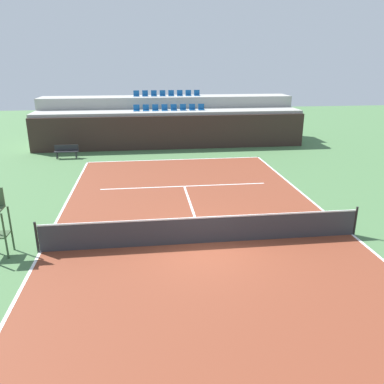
{
  "coord_description": "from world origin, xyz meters",
  "views": [
    {
      "loc": [
        -1.9,
        -11.93,
        5.98
      ],
      "look_at": [
        -0.16,
        2.0,
        1.2
      ],
      "focal_mm": 36.14,
      "sensor_mm": 36.0,
      "label": 1
    }
  ],
  "objects": [
    {
      "name": "stands_tier_lower",
      "position": [
        0.0,
        16.49,
        1.27
      ],
      "size": [
        19.3,
        2.4,
        2.55
      ],
      "primitive_type": "cube",
      "color": "#9E9E99",
      "rests_on": "ground_plane"
    },
    {
      "name": "service_line_far",
      "position": [
        0.0,
        6.4,
        0.01
      ],
      "size": [
        8.26,
        0.1,
        0.0
      ],
      "primitive_type": "cube",
      "color": "white",
      "rests_on": "court_surface"
    },
    {
      "name": "ground_plane",
      "position": [
        0.0,
        0.0,
        0.0
      ],
      "size": [
        80.0,
        80.0,
        0.0
      ],
      "primitive_type": "plane",
      "color": "#477042"
    },
    {
      "name": "seating_row_upper",
      "position": [
        -0.0,
        18.99,
        3.49
      ],
      "size": [
        5.16,
        0.44,
        0.44
      ],
      "color": "#145193",
      "rests_on": "stands_tier_upper"
    },
    {
      "name": "baseline_far",
      "position": [
        0.0,
        11.95,
        0.01
      ],
      "size": [
        11.0,
        0.1,
        0.0
      ],
      "primitive_type": "cube",
      "color": "white",
      "rests_on": "court_surface"
    },
    {
      "name": "player_bench",
      "position": [
        -6.9,
        13.26,
        0.51
      ],
      "size": [
        1.5,
        0.4,
        0.85
      ],
      "color": "#232328",
      "rests_on": "ground_plane"
    },
    {
      "name": "sideline_right",
      "position": [
        5.45,
        0.0,
        0.01
      ],
      "size": [
        0.1,
        24.0,
        0.0
      ],
      "primitive_type": "cube",
      "color": "white",
      "rests_on": "court_surface"
    },
    {
      "name": "tennis_net",
      "position": [
        0.0,
        0.0,
        0.51
      ],
      "size": [
        11.08,
        0.08,
        1.07
      ],
      "color": "black",
      "rests_on": "court_surface"
    },
    {
      "name": "court_surface",
      "position": [
        0.0,
        0.0,
        0.01
      ],
      "size": [
        11.0,
        24.0,
        0.01
      ],
      "primitive_type": "cube",
      "color": "brown",
      "rests_on": "ground_plane"
    },
    {
      "name": "stands_tier_upper",
      "position": [
        0.0,
        18.89,
        1.68
      ],
      "size": [
        19.3,
        2.4,
        3.37
      ],
      "primitive_type": "cube",
      "color": "#9E9E99",
      "rests_on": "ground_plane"
    },
    {
      "name": "centre_service_line",
      "position": [
        0.0,
        3.2,
        0.01
      ],
      "size": [
        0.1,
        6.4,
        0.0
      ],
      "primitive_type": "cube",
      "color": "white",
      "rests_on": "court_surface"
    },
    {
      "name": "sideline_left",
      "position": [
        -5.45,
        0.0,
        0.01
      ],
      "size": [
        0.1,
        24.0,
        0.0
      ],
      "primitive_type": "cube",
      "color": "white",
      "rests_on": "court_surface"
    },
    {
      "name": "seating_row_lower",
      "position": [
        -0.0,
        16.59,
        2.67
      ],
      "size": [
        5.16,
        0.44,
        0.44
      ],
      "color": "#145193",
      "rests_on": "stands_tier_lower"
    },
    {
      "name": "back_wall",
      "position": [
        0.0,
        15.14,
        1.17
      ],
      "size": [
        19.3,
        0.3,
        2.35
      ],
      "primitive_type": "cube",
      "color": "#33231E",
      "rests_on": "ground_plane"
    }
  ]
}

